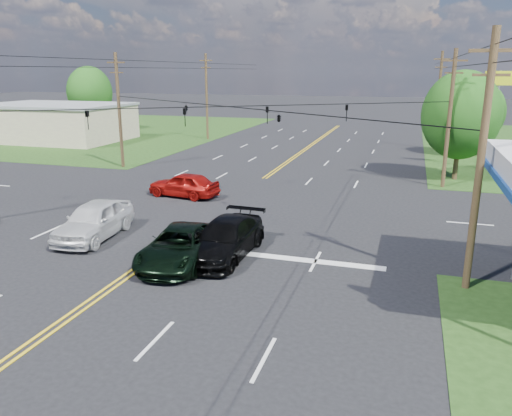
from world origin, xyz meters
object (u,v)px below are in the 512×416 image
(pole_ne, at_px, (449,118))
(pole_left_far, at_px, (207,96))
(tree_right_a, at_px, (461,115))
(tree_right_b, at_px, (478,112))
(suv_black, at_px, (225,239))
(pole_se, at_px, (481,161))
(pickup_white, at_px, (94,220))
(tree_far_l, at_px, (90,92))
(pickup_dkgreen, at_px, (180,246))
(retail_nw, at_px, (56,123))
(pole_nw, at_px, (119,109))
(pole_right_far, at_px, (438,99))

(pole_ne, height_order, pole_left_far, pole_left_far)
(tree_right_a, height_order, tree_right_b, tree_right_a)
(tree_right_b, distance_m, suv_black, 35.36)
(suv_black, bearing_deg, pole_se, -0.61)
(pole_left_far, height_order, pickup_white, pole_left_far)
(pole_ne, height_order, tree_right_b, pole_ne)
(pole_left_far, height_order, tree_far_l, pole_left_far)
(tree_right_a, xyz_separation_m, suv_black, (-11.00, -20.50, -4.05))
(tree_right_a, relative_size, suv_black, 1.44)
(pole_ne, height_order, pickup_dkgreen, pole_ne)
(pole_ne, xyz_separation_m, suv_black, (-10.00, -17.50, -4.09))
(retail_nw, distance_m, pole_se, 53.09)
(pole_nw, xyz_separation_m, suv_black, (16.00, -17.50, -4.09))
(pole_se, bearing_deg, suv_black, 177.14)
(pole_right_far, height_order, tree_far_l, pole_right_far)
(tree_far_l, bearing_deg, pole_left_far, -11.89)
(pole_right_far, distance_m, tree_right_a, 16.03)
(pole_ne, relative_size, pickup_dkgreen, 1.72)
(tree_right_a, distance_m, suv_black, 23.61)
(pickup_dkgreen, relative_size, pickup_white, 1.03)
(retail_nw, bearing_deg, tree_far_l, 101.31)
(tree_right_a, relative_size, tree_far_l, 0.94)
(pole_ne, height_order, pole_right_far, pole_right_far)
(suv_black, bearing_deg, pickup_dkgreen, -137.53)
(pole_se, xyz_separation_m, pole_ne, (0.00, 18.00, 0.00))
(tree_right_b, bearing_deg, pole_ne, -103.13)
(retail_nw, height_order, pole_se, pole_se)
(tree_right_a, bearing_deg, pole_nw, -173.66)
(pole_right_far, xyz_separation_m, pickup_dkgreen, (-11.59, -37.84, -4.40))
(pole_nw, bearing_deg, tree_far_l, 129.56)
(pole_nw, xyz_separation_m, pole_ne, (26.00, 0.00, 0.00))
(pole_right_far, relative_size, pickup_dkgreen, 1.81)
(pole_right_far, height_order, pickup_dkgreen, pole_right_far)
(retail_nw, bearing_deg, tree_right_a, -12.80)
(pickup_dkgreen, bearing_deg, tree_right_b, 60.17)
(pickup_white, bearing_deg, pole_nw, 112.60)
(pole_ne, xyz_separation_m, pickup_white, (-17.11, -17.00, -4.00))
(pole_ne, bearing_deg, pole_right_far, 90.00)
(retail_nw, xyz_separation_m, pickup_dkgreen, (31.41, -31.84, -1.23))
(suv_black, bearing_deg, pickup_white, 178.23)
(retail_nw, xyz_separation_m, pole_right_far, (43.00, 6.00, 3.17))
(pole_left_far, xyz_separation_m, suv_black, (16.00, -36.50, -4.35))
(retail_nw, distance_m, pole_right_far, 43.53)
(pole_nw, relative_size, tree_right_a, 1.16)
(retail_nw, xyz_separation_m, pole_ne, (43.00, -13.00, 2.92))
(retail_nw, xyz_separation_m, pole_se, (43.00, -31.00, 2.92))
(retail_nw, relative_size, tree_right_a, 1.96)
(tree_far_l, height_order, pickup_white, tree_far_l)
(tree_right_b, height_order, pickup_dkgreen, tree_right_b)
(pole_left_far, relative_size, pickup_dkgreen, 1.81)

